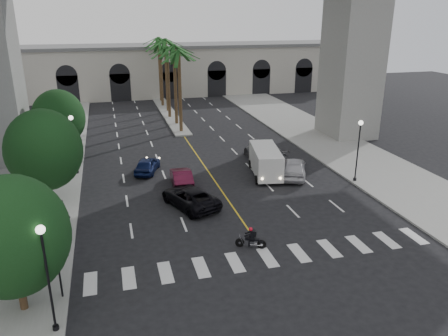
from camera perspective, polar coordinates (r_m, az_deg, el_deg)
The scene contains 28 objects.
ground at distance 27.45m, azimuth 4.60°, elevation -10.01°, with size 140.00×140.00×0.00m, color black.
sidewalk_left at distance 40.30m, azimuth -23.75°, elevation -1.65°, with size 8.00×100.00×0.15m, color gray.
sidewalk_right at distance 46.07m, azimuth 16.06°, elevation 1.82°, with size 8.00×100.00×0.15m, color gray.
median at distance 62.43m, azimuth -7.18°, elevation 7.00°, with size 2.00×24.00×0.20m, color gray.
pier_building at distance 78.39m, azimuth -9.15°, elevation 12.55°, with size 71.00×10.50×8.50m.
palm_a at distance 51.27m, azimuth -5.94°, elevation 14.52°, with size 3.20×3.20×10.30m.
palm_b at distance 55.20m, azimuth -6.55°, elevation 15.14°, with size 3.20×3.20×10.60m.
palm_c at distance 59.14m, azimuth -7.45°, elevation 14.94°, with size 3.20×3.20×10.10m.
palm_d at distance 63.09m, azimuth -7.69°, elevation 15.88°, with size 3.20×3.20×10.90m.
palm_e at distance 67.04m, azimuth -8.38°, elevation 15.67°, with size 3.20×3.20×10.40m.
palm_f at distance 71.03m, azimuth -8.56°, elevation 16.09°, with size 3.20×3.20×10.70m.
street_tree_near at distance 22.10m, azimuth -26.01°, elevation -8.02°, with size 5.20×5.20×6.89m.
street_tree_mid at distance 34.04m, azimuth -22.45°, elevation 2.18°, with size 5.44×5.44×7.21m.
street_tree_far at distance 45.67m, azimuth -20.79°, elevation 6.14°, with size 5.04×5.04×6.68m.
lamp_post_left_near at distance 20.45m, azimuth -22.14°, elevation -12.27°, with size 0.40×0.40×5.35m.
lamp_post_left_far at distance 39.88m, azimuth -19.08°, elevation 3.51°, with size 0.40×0.40×5.35m.
lamp_post_right at distance 37.66m, azimuth 17.15°, elevation 2.81°, with size 0.40×0.40×5.35m.
traffic_signal_near at distance 22.94m, azimuth -21.02°, elevation -10.55°, with size 0.25×0.18×3.65m.
traffic_signal_far at distance 26.48m, azimuth -20.30°, elevation -6.30°, with size 0.25×0.18×3.65m.
motorcycle_rider at distance 26.85m, azimuth 3.64°, elevation -9.19°, with size 1.77×0.88×1.37m.
car_a at distance 38.46m, azimuth 9.11°, elevation 0.08°, with size 2.02×5.01×1.71m, color #BDBBC1.
car_b at distance 36.12m, azimuth -5.58°, elevation -1.25°, with size 1.56×4.47×1.47m, color #4A0E23.
car_c at distance 32.29m, azimuth -4.47°, elevation -3.80°, with size 2.47×5.36×1.49m, color black.
car_d at distance 42.55m, azimuth 5.38°, elevation 2.11°, with size 2.28×5.61×1.63m, color slate.
car_e at distance 39.66m, azimuth -10.00°, elevation 0.40°, with size 1.65×4.10×1.40m, color #0F1A46.
cargo_van at distance 38.25m, azimuth 5.47°, elevation 0.95°, with size 3.17×6.05×2.45m.
pedestrian_a at distance 29.45m, azimuth -20.00°, elevation -6.69°, with size 0.68×0.45×1.87m, color black.
pedestrian_b at distance 29.54m, azimuth -22.88°, elevation -7.36°, with size 0.74×0.58×1.52m, color black.
Camera 1 is at (-8.30, -22.40, 13.52)m, focal length 35.00 mm.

